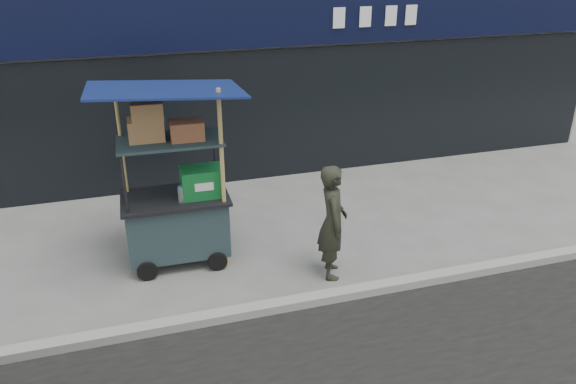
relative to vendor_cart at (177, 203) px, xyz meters
name	(u,v)px	position (x,y,z in m)	size (l,w,h in m)	color
ground	(279,300)	(1.06, -1.33, -0.90)	(80.00, 80.00, 0.00)	#62625D
curb	(283,305)	(1.06, -1.53, -0.84)	(80.00, 0.18, 0.12)	gray
vendor_cart	(177,203)	(0.00, 0.00, 0.00)	(1.93, 1.38, 2.57)	#1B292E
vendor_man	(333,222)	(1.90, -0.95, -0.11)	(0.58, 0.38, 1.59)	black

